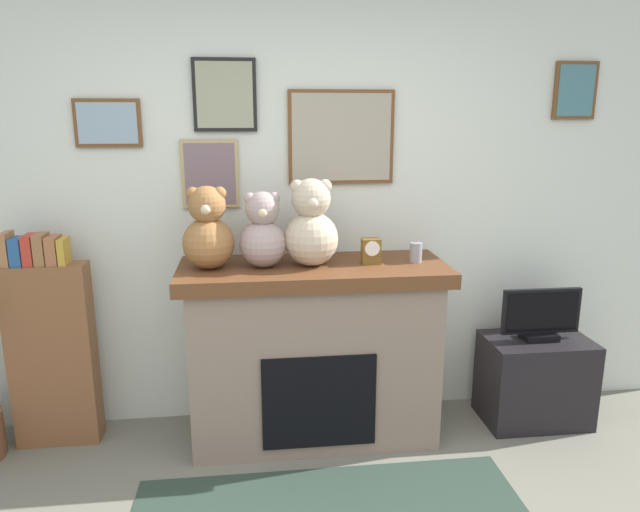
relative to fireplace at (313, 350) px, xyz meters
The scene contains 10 objects.
back_wall 0.87m from the fireplace, 114.31° to the left, with size 5.20×0.15×2.60m.
fireplace is the anchor object (origin of this frame).
bookshelf 1.47m from the fireplace, behind, with size 0.45×0.16×1.24m.
tv_stand 1.39m from the fireplace, ahead, with size 0.62×0.40×0.53m, color black.
television 1.37m from the fireplace, ahead, with size 0.48×0.14×0.31m.
candle_jar 0.81m from the fireplace, ahead, with size 0.07×0.07×0.11m, color gray.
mantel_clock 0.67m from the fireplace, ahead, with size 0.10×0.08×0.14m.
teddy_bear_cream 0.91m from the fireplace, behind, with size 0.28×0.28×0.45m.
teddy_bear_brown 0.75m from the fireplace, behind, with size 0.26×0.26×0.41m.
teddy_bear_tan 0.73m from the fireplace, 124.13° to the right, with size 0.30×0.30×0.48m.
Camera 1 is at (-0.18, -1.45, 1.84)m, focal length 32.51 mm.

